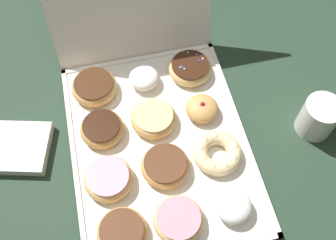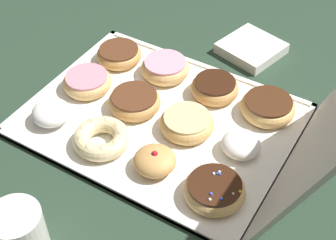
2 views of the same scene
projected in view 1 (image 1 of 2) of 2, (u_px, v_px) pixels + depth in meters
name	position (u px, v px, depth m)	size (l,w,h in m)	color
ground_plane	(160.00, 146.00, 0.99)	(3.00, 3.00, 0.00)	#233828
donut_box	(160.00, 146.00, 0.99)	(0.44, 0.57, 0.01)	white
chocolate_frosted_donut_0	(122.00, 232.00, 0.86)	(0.11, 0.11, 0.04)	tan
pink_frosted_donut_1	(180.00, 219.00, 0.87)	(0.11, 0.11, 0.04)	#E5B770
powdered_filled_donut_2	(234.00, 206.00, 0.88)	(0.08, 0.08, 0.05)	white
pink_frosted_donut_3	(108.00, 179.00, 0.92)	(0.12, 0.12, 0.04)	#E5B770
chocolate_frosted_donut_4	(167.00, 165.00, 0.94)	(0.12, 0.12, 0.04)	tan
cruller_donut_5	(217.00, 153.00, 0.95)	(0.12, 0.12, 0.04)	beige
chocolate_frosted_donut_6	(102.00, 129.00, 0.98)	(0.11, 0.11, 0.04)	tan
glazed_ring_donut_7	(153.00, 118.00, 1.00)	(0.12, 0.12, 0.04)	tan
jelly_filled_donut_8	(202.00, 108.00, 1.01)	(0.09, 0.09, 0.05)	tan
chocolate_frosted_donut_9	(94.00, 87.00, 1.05)	(0.12, 0.12, 0.04)	tan
powdered_filled_donut_10	(144.00, 78.00, 1.06)	(0.08, 0.08, 0.04)	white
sprinkle_donut_11	(190.00, 68.00, 1.08)	(0.12, 0.12, 0.04)	#E5B770
coffee_mug	(320.00, 117.00, 0.98)	(0.11, 0.09, 0.10)	white
napkin_stack	(21.00, 148.00, 0.98)	(0.14, 0.14, 0.03)	white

